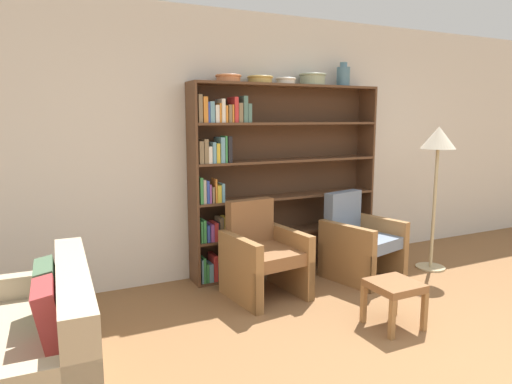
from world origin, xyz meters
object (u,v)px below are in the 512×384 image
object	(u,v)px
couch	(28,357)
bowl_slate	(228,78)
bowl_terracotta	(312,79)
armchair_cushioned	(359,240)
vase_tall	(343,76)
bowl_copper	(286,81)
bowl_sage	(260,79)
armchair_leather	(262,254)
bookshelf	(269,181)
footstool	(394,290)
floor_lamp	(438,148)

from	to	relation	value
couch	bowl_slate	bearing A→B (deg)	-50.06
bowl_terracotta	armchair_cushioned	world-z (taller)	bowl_terracotta
bowl_terracotta	vase_tall	xyz separation A→B (m)	(0.41, 0.00, 0.05)
bowl_copper	bowl_slate	bearing A→B (deg)	180.00
bowl_sage	armchair_cushioned	size ratio (longest dim) A/B	0.30
vase_tall	armchair_leather	bearing A→B (deg)	-156.48
couch	armchair_cushioned	distance (m)	3.26
bookshelf	bowl_copper	bearing A→B (deg)	-5.56
vase_tall	footstool	xyz separation A→B (m)	(-0.65, -1.63, -1.82)
armchair_cushioned	floor_lamp	xyz separation A→B (m)	(0.91, -0.14, 0.95)
bowl_copper	bowl_terracotta	xyz separation A→B (m)	(0.33, 0.00, 0.03)
bowl_slate	footstool	size ratio (longest dim) A/B	0.69
bowl_slate	vase_tall	size ratio (longest dim) A/B	0.99
armchair_cushioned	footstool	xyz separation A→B (m)	(-0.50, -1.07, -0.08)
vase_tall	armchair_leather	world-z (taller)	vase_tall
vase_tall	bowl_sage	bearing A→B (deg)	180.00
couch	armchair_leather	world-z (taller)	armchair_leather
bowl_terracotta	couch	size ratio (longest dim) A/B	0.20
bowl_sage	bowl_terracotta	bearing A→B (deg)	0.00
armchair_leather	armchair_cushioned	bearing A→B (deg)	173.69
footstool	bowl_slate	bearing A→B (deg)	114.35
vase_tall	floor_lamp	size ratio (longest dim) A/B	0.17
bowl_sage	bowl_terracotta	distance (m)	0.63
bowl_copper	armchair_leather	bearing A→B (deg)	-134.64
bowl_sage	couch	world-z (taller)	bowl_sage
bowl_copper	footstool	world-z (taller)	bowl_copper
bowl_copper	couch	world-z (taller)	bowl_copper
bowl_terracotta	vase_tall	distance (m)	0.41
bookshelf	bowl_slate	size ratio (longest dim) A/B	8.30
floor_lamp	footstool	size ratio (longest dim) A/B	4.21
bowl_sage	bowl_terracotta	xyz separation A→B (m)	(0.63, 0.00, 0.03)
footstool	vase_tall	bearing A→B (deg)	68.32
bowl_slate	bowl_sage	bearing A→B (deg)	0.00
bowl_slate	armchair_leather	size ratio (longest dim) A/B	0.29
vase_tall	armchair_cushioned	distance (m)	1.83
bowl_slate	bowl_terracotta	distance (m)	0.98
armchair_cushioned	vase_tall	bearing A→B (deg)	-119.31
bowl_terracotta	footstool	distance (m)	2.42
floor_lamp	armchair_leather	bearing A→B (deg)	175.97
bookshelf	bowl_copper	xyz separation A→B (m)	(0.19, -0.02, 1.06)
couch	bowl_sage	bearing A→B (deg)	-54.66
armchair_leather	armchair_cushioned	world-z (taller)	same
bowl_copper	armchair_cushioned	world-z (taller)	bowl_copper
bowl_copper	vase_tall	world-z (taller)	vase_tall
armchair_leather	footstool	distance (m)	1.25
bookshelf	bowl_terracotta	world-z (taller)	bowl_terracotta
couch	armchair_cushioned	xyz separation A→B (m)	(3.13, 0.91, 0.10)
bookshelf	floor_lamp	distance (m)	1.86
vase_tall	armchair_leather	distance (m)	2.23
bowl_copper	couch	bearing A→B (deg)	-149.95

